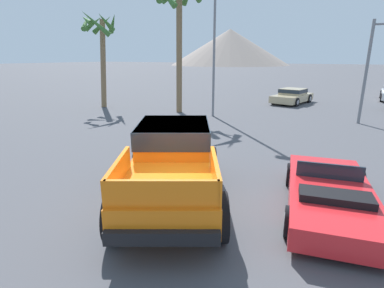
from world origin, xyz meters
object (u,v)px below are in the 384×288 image
at_px(parked_car_tan, 292,96).
at_px(palm_tree_tall, 100,37).
at_px(red_convertible_car, 330,196).
at_px(street_lamp_post, 215,25).
at_px(orange_pickup_truck, 173,159).
at_px(palm_tree_short, 178,16).

distance_m(parked_car_tan, palm_tree_tall, 14.77).
height_order(red_convertible_car, street_lamp_post, street_lamp_post).
bearing_deg(orange_pickup_truck, red_convertible_car, -11.08).
bearing_deg(palm_tree_tall, red_convertible_car, -29.29).
bearing_deg(palm_tree_short, parked_car_tan, 53.41).
xyz_separation_m(orange_pickup_truck, palm_tree_tall, (-12.10, 9.93, 3.71)).
distance_m(orange_pickup_truck, palm_tree_tall, 16.09).
bearing_deg(palm_tree_short, street_lamp_post, -2.80).
bearing_deg(parked_car_tan, street_lamp_post, 78.95).
bearing_deg(street_lamp_post, orange_pickup_truck, -70.07).
xyz_separation_m(parked_car_tan, palm_tree_short, (-5.66, -7.62, 5.25)).
xyz_separation_m(red_convertible_car, parked_car_tan, (-4.22, 17.13, 0.17)).
bearing_deg(red_convertible_car, orange_pickup_truck, -173.25).
bearing_deg(red_convertible_car, street_lamp_post, 117.09).
height_order(orange_pickup_truck, palm_tree_tall, palm_tree_tall).
xyz_separation_m(orange_pickup_truck, parked_car_tan, (-0.66, 18.28, -0.48)).
height_order(orange_pickup_truck, red_convertible_car, orange_pickup_truck).
bearing_deg(street_lamp_post, palm_tree_short, 177.20).
bearing_deg(parked_car_tan, palm_tree_tall, 47.26).
bearing_deg(red_convertible_car, palm_tree_tall, 139.64).
bearing_deg(parked_car_tan, orange_pickup_truck, 103.21).
xyz_separation_m(parked_car_tan, street_lamp_post, (-3.16, -7.74, 4.62)).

